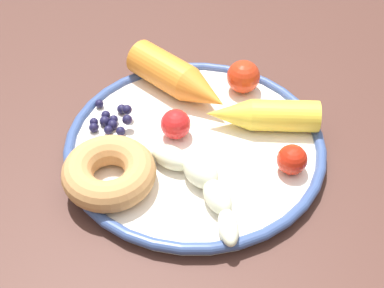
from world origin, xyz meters
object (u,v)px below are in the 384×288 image
at_px(tomato_near, 176,124).
at_px(tomato_far, 243,77).
at_px(plate, 192,146).
at_px(carrot_orange, 179,79).
at_px(banana, 192,178).
at_px(dining_table, 194,207).
at_px(tomato_mid, 292,160).
at_px(carrot_yellow, 262,115).
at_px(donut, 109,173).
at_px(blueberry_pile, 112,119).

relative_size(tomato_near, tomato_far, 0.84).
relative_size(plate, carrot_orange, 2.20).
bearing_deg(banana, tomato_near, 97.47).
bearing_deg(carrot_orange, dining_table, -83.54).
xyz_separation_m(tomato_near, tomato_mid, (0.12, -0.07, -0.00)).
height_order(carrot_yellow, tomato_mid, carrot_yellow).
height_order(plate, donut, donut).
height_order(dining_table, tomato_near, tomato_near).
bearing_deg(tomato_mid, carrot_orange, 127.54).
bearing_deg(carrot_orange, donut, -121.61).
relative_size(donut, tomato_far, 2.40).
xyz_separation_m(banana, carrot_orange, (0.00, 0.15, 0.01)).
distance_m(banana, carrot_yellow, 0.12).
xyz_separation_m(plate, tomato_mid, (0.10, -0.05, 0.02)).
bearing_deg(banana, donut, 171.60).
height_order(plate, blueberry_pile, blueberry_pile).
xyz_separation_m(carrot_yellow, tomato_far, (-0.01, 0.07, 0.00)).
relative_size(blueberry_pile, tomato_mid, 1.85).
bearing_deg(donut, carrot_yellow, 21.63).
bearing_deg(tomato_mid, plate, 153.62).
distance_m(carrot_orange, donut, 0.16).
relative_size(carrot_orange, tomato_mid, 4.08).
distance_m(plate, tomato_mid, 0.11).
distance_m(plate, tomato_near, 0.03).
relative_size(plate, banana, 1.96).
xyz_separation_m(dining_table, donut, (-0.09, -0.05, 0.13)).
xyz_separation_m(banana, tomato_mid, (0.11, 0.01, 0.00)).
bearing_deg(dining_table, banana, -98.45).
distance_m(banana, carrot_orange, 0.15).
bearing_deg(blueberry_pile, banana, -51.55).
distance_m(carrot_yellow, tomato_far, 0.07).
bearing_deg(carrot_orange, banana, -90.20).
distance_m(banana, tomato_far, 0.17).
xyz_separation_m(tomato_mid, tomato_far, (-0.03, 0.14, 0.00)).
bearing_deg(plate, tomato_far, 50.89).
xyz_separation_m(plate, carrot_orange, (-0.01, 0.09, 0.02)).
relative_size(plate, tomato_near, 8.60).
bearing_deg(donut, plate, 28.17).
relative_size(donut, tomato_near, 2.87).
xyz_separation_m(plate, banana, (-0.01, -0.06, 0.02)).
bearing_deg(dining_table, tomato_mid, -29.79).
xyz_separation_m(carrot_yellow, tomato_near, (-0.10, -0.00, -0.00)).
bearing_deg(banana, carrot_orange, 89.80).
bearing_deg(plate, carrot_orange, 93.94).
distance_m(donut, tomato_far, 0.21).
distance_m(banana, donut, 0.08).
xyz_separation_m(dining_table, blueberry_pile, (-0.09, 0.04, 0.13)).
height_order(dining_table, carrot_orange, carrot_orange).
bearing_deg(plate, blueberry_pile, 154.51).
bearing_deg(carrot_orange, plate, -86.06).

